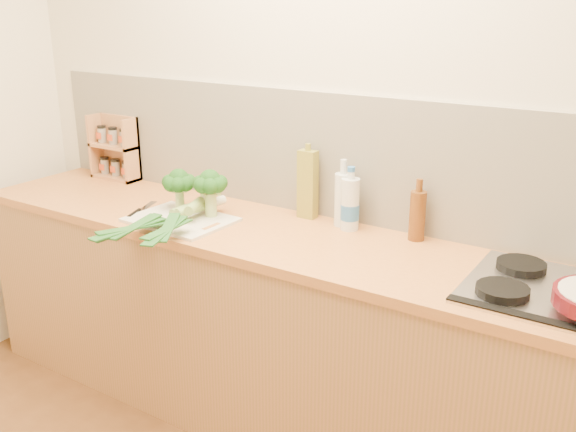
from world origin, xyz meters
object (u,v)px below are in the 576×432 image
at_px(spice_rack, 117,151).
at_px(gas_hob, 559,292).
at_px(chefs_knife, 137,212).
at_px(chopping_board, 181,220).

bearing_deg(spice_rack, gas_hob, -6.26).
bearing_deg(chefs_knife, chopping_board, -13.91).
bearing_deg(spice_rack, chopping_board, -25.24).
xyz_separation_m(gas_hob, chopping_board, (-1.52, -0.11, -0.01)).
height_order(gas_hob, chefs_knife, gas_hob).
bearing_deg(chefs_knife, gas_hob, -15.47).
relative_size(chefs_knife, spice_rack, 0.78).
xyz_separation_m(chopping_board, chefs_knife, (-0.23, -0.02, 0.00)).
height_order(gas_hob, spice_rack, spice_rack).
distance_m(gas_hob, chefs_knife, 1.76).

